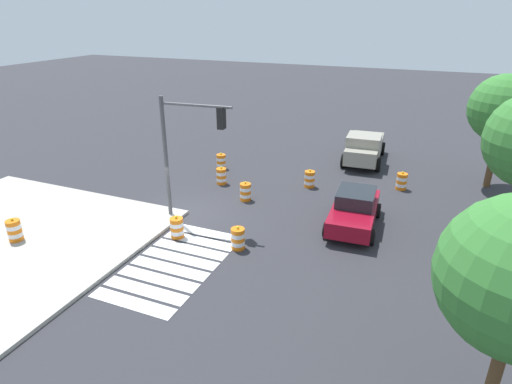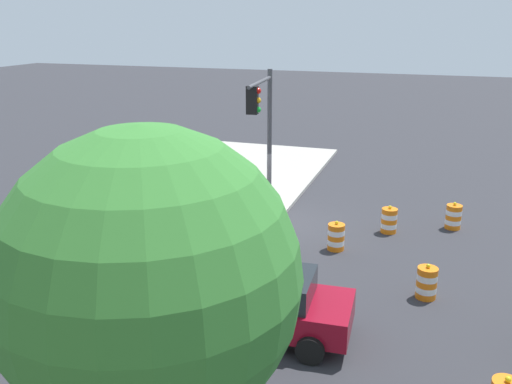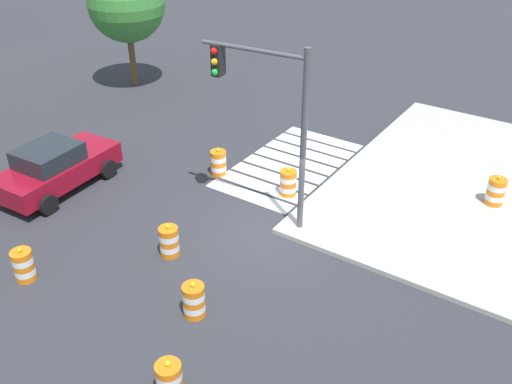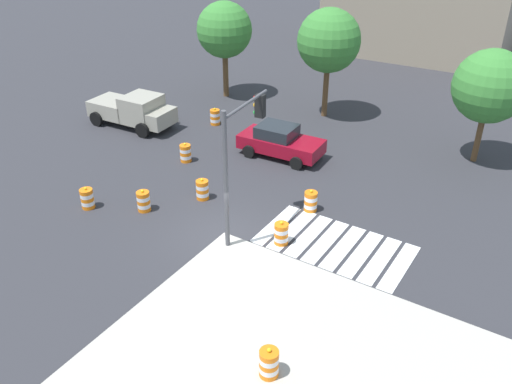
{
  "view_description": "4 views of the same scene",
  "coord_description": "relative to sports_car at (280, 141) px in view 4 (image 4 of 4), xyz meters",
  "views": [
    {
      "loc": [
        15.77,
        10.1,
        8.98
      ],
      "look_at": [
        -0.25,
        3.39,
        1.58
      ],
      "focal_mm": 30.09,
      "sensor_mm": 36.0,
      "label": 1
    },
    {
      "loc": [
        -5.36,
        18.89,
        7.45
      ],
      "look_at": [
        0.6,
        0.99,
        1.45
      ],
      "focal_mm": 38.74,
      "sensor_mm": 36.0,
      "label": 2
    },
    {
      "loc": [
        -12.01,
        -7.49,
        10.02
      ],
      "look_at": [
        0.58,
        0.98,
        0.83
      ],
      "focal_mm": 40.16,
      "sensor_mm": 36.0,
      "label": 3
    },
    {
      "loc": [
        10.55,
        -14.22,
        12.24
      ],
      "look_at": [
        -0.05,
        2.46,
        0.81
      ],
      "focal_mm": 37.5,
      "sensor_mm": 36.0,
      "label": 4
    }
  ],
  "objects": [
    {
      "name": "street_tree_streetside_near",
      "position": [
        8.62,
        4.81,
        3.09
      ],
      "size": [
        3.53,
        3.53,
        5.68
      ],
      "color": "brown",
      "rests_on": "ground"
    },
    {
      "name": "traffic_barrel_lane_center",
      "position": [
        -0.71,
        -5.62,
        -0.36
      ],
      "size": [
        0.56,
        0.56,
        1.02
      ],
      "color": "orange",
      "rests_on": "ground"
    },
    {
      "name": "traffic_barrel_on_sidewalk",
      "position": [
        7.0,
        -12.62,
        -0.21
      ],
      "size": [
        0.56,
        0.56,
        1.02
      ],
      "color": "orange",
      "rests_on": "sidewalk_corner"
    },
    {
      "name": "traffic_barrel_median_near",
      "position": [
        -4.44,
        -8.91,
        -0.36
      ],
      "size": [
        0.56,
        0.56,
        1.02
      ],
      "color": "orange",
      "rests_on": "ground"
    },
    {
      "name": "traffic_barrel_crosswalk_end",
      "position": [
        -5.28,
        1.56,
        -0.36
      ],
      "size": [
        0.56,
        0.56,
        1.02
      ],
      "color": "orange",
      "rests_on": "ground"
    },
    {
      "name": "crosswalk_stripes",
      "position": [
        5.79,
        -5.69,
        -0.8
      ],
      "size": [
        5.85,
        3.2,
        0.02
      ],
      "color": "silver",
      "rests_on": "ground"
    },
    {
      "name": "traffic_barrel_median_far",
      "position": [
        -3.69,
        -3.11,
        -0.36
      ],
      "size": [
        0.56,
        0.56,
        1.02
      ],
      "color": "orange",
      "rests_on": "ground"
    },
    {
      "name": "street_tree_streetside_far",
      "position": [
        -0.52,
        6.23,
        3.7
      ],
      "size": [
        3.63,
        3.63,
        6.35
      ],
      "color": "brown",
      "rests_on": "ground"
    },
    {
      "name": "traffic_barrel_opposite_curb",
      "position": [
        -2.23,
        -7.77,
        -0.36
      ],
      "size": [
        0.56,
        0.56,
        1.02
      ],
      "color": "orange",
      "rests_on": "ground"
    },
    {
      "name": "pickup_truck",
      "position": [
        -9.0,
        -1.12,
        0.16
      ],
      "size": [
        5.25,
        2.58,
        1.92
      ],
      "color": "gray",
      "rests_on": "ground"
    },
    {
      "name": "street_tree_streetside_mid",
      "position": [
        -7.55,
        5.89,
        3.48
      ],
      "size": [
        3.48,
        3.48,
        6.06
      ],
      "color": "brown",
      "rests_on": "ground"
    },
    {
      "name": "ground_plane",
      "position": [
        1.79,
        -7.49,
        -0.81
      ],
      "size": [
        120.0,
        120.0,
        0.0
      ],
      "primitive_type": "plane",
      "color": "#2D2D33"
    },
    {
      "name": "traffic_barrel_near_corner",
      "position": [
        3.98,
        -6.72,
        -0.36
      ],
      "size": [
        0.56,
        0.56,
        1.02
      ],
      "color": "orange",
      "rests_on": "ground"
    },
    {
      "name": "sports_car",
      "position": [
        0.0,
        0.0,
        0.0
      ],
      "size": [
        4.39,
        2.31,
        1.63
      ],
      "color": "maroon",
      "rests_on": "ground"
    },
    {
      "name": "traffic_light_pole",
      "position": [
        2.28,
        -6.96,
        3.1
      ],
      "size": [
        0.62,
        3.28,
        5.5
      ],
      "color": "#4C4C51",
      "rests_on": "sidewalk_corner"
    },
    {
      "name": "traffic_barrel_far_curb",
      "position": [
        3.82,
        -3.94,
        -0.36
      ],
      "size": [
        0.56,
        0.56,
        1.02
      ],
      "color": "orange",
      "rests_on": "ground"
    }
  ]
}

